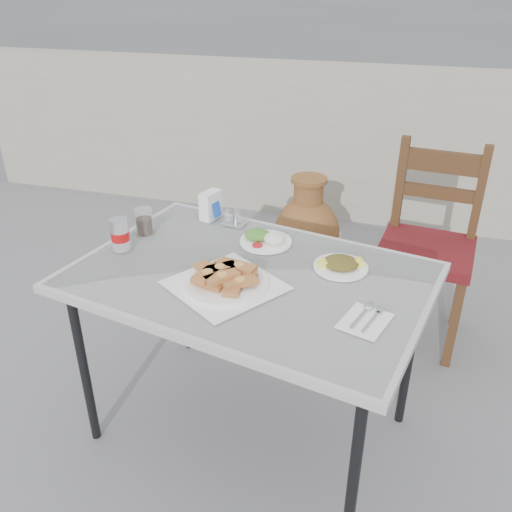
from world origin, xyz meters
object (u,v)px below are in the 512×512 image
(salad_rice_plate, at_px, (265,239))
(terracotta_urn, at_px, (306,238))
(napkin_holder, at_px, (211,205))
(cafe_table, at_px, (249,285))
(condiment_caddy, at_px, (234,219))
(cola_glass, at_px, (144,222))
(salad_chopped_plate, at_px, (341,264))
(soda_can, at_px, (120,234))
(pide_plate, at_px, (225,278))
(chair, at_px, (428,244))

(salad_rice_plate, xyz_separation_m, terracotta_urn, (-0.01, 1.03, -0.49))
(napkin_holder, bearing_deg, cafe_table, -37.33)
(napkin_holder, xyz_separation_m, condiment_caddy, (0.12, -0.03, -0.04))
(condiment_caddy, bearing_deg, napkin_holder, 166.93)
(cafe_table, relative_size, cola_glass, 13.44)
(cafe_table, bearing_deg, salad_rice_plate, 91.90)
(cafe_table, xyz_separation_m, salad_chopped_plate, (0.33, 0.13, 0.07))
(napkin_holder, bearing_deg, soda_can, -105.37)
(cafe_table, bearing_deg, pide_plate, -116.11)
(pide_plate, distance_m, cola_glass, 0.58)
(cola_glass, height_order, chair, chair)
(napkin_holder, height_order, condiment_caddy, napkin_holder)
(condiment_caddy, bearing_deg, soda_can, -135.10)
(cafe_table, height_order, pide_plate, pide_plate)
(soda_can, bearing_deg, napkin_holder, 58.11)
(soda_can, relative_size, cola_glass, 1.21)
(cafe_table, height_order, soda_can, soda_can)
(chair, bearing_deg, salad_rice_plate, -127.12)
(salad_chopped_plate, bearing_deg, soda_can, -174.09)
(salad_rice_plate, bearing_deg, cafe_table, -88.10)
(napkin_holder, distance_m, chair, 1.18)
(pide_plate, bearing_deg, salad_chopped_plate, 32.45)
(cafe_table, distance_m, salad_chopped_plate, 0.36)
(napkin_holder, bearing_deg, terracotta_urn, 87.65)
(salad_chopped_plate, distance_m, cola_glass, 0.88)
(salad_chopped_plate, bearing_deg, napkin_holder, 154.86)
(chair, relative_size, terracotta_urn, 1.44)
(condiment_caddy, relative_size, chair, 0.11)
(soda_can, bearing_deg, salad_chopped_plate, 5.91)
(cola_glass, height_order, terracotta_urn, cola_glass)
(cola_glass, xyz_separation_m, napkin_holder, (0.23, 0.22, 0.02))
(salad_chopped_plate, height_order, chair, chair)
(pide_plate, bearing_deg, cola_glass, 146.11)
(salad_chopped_plate, relative_size, condiment_caddy, 1.89)
(salad_rice_plate, height_order, soda_can, soda_can)
(cafe_table, relative_size, salad_chopped_plate, 7.05)
(terracotta_urn, bearing_deg, cola_glass, -115.66)
(salad_rice_plate, height_order, condiment_caddy, condiment_caddy)
(salad_chopped_plate, distance_m, soda_can, 0.90)
(salad_rice_plate, xyz_separation_m, salad_chopped_plate, (0.34, -0.13, -0.00))
(salad_rice_plate, distance_m, soda_can, 0.60)
(soda_can, height_order, cola_glass, soda_can)
(cafe_table, xyz_separation_m, terracotta_urn, (-0.02, 1.29, -0.41))
(pide_plate, relative_size, cola_glass, 4.49)
(soda_can, xyz_separation_m, condiment_caddy, (0.37, 0.37, -0.04))
(salad_rice_plate, xyz_separation_m, condiment_caddy, (-0.19, 0.14, 0.00))
(pide_plate, distance_m, chair, 1.35)
(salad_chopped_plate, xyz_separation_m, condiment_caddy, (-0.52, 0.27, 0.01))
(cafe_table, distance_m, pide_plate, 0.16)
(salad_rice_plate, height_order, napkin_holder, napkin_holder)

